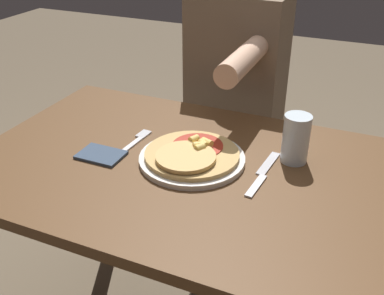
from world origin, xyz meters
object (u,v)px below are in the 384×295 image
(knife, at_px, (262,174))
(drinking_glass, at_px, (296,139))
(dining_table, at_px, (195,205))
(plate, at_px, (192,159))
(fork, at_px, (135,142))
(person_diner, at_px, (236,91))
(pizza, at_px, (192,154))

(knife, relative_size, drinking_glass, 1.74)
(dining_table, height_order, drinking_glass, drinking_glass)
(plate, relative_size, fork, 1.55)
(knife, bearing_deg, fork, 177.28)
(dining_table, bearing_deg, knife, 10.24)
(dining_table, xyz_separation_m, fork, (-0.20, 0.05, 0.12))
(plate, bearing_deg, person_diner, 96.74)
(pizza, bearing_deg, knife, 4.01)
(dining_table, height_order, person_diner, person_diner)
(person_diner, bearing_deg, drinking_glass, -55.76)
(plate, distance_m, fork, 0.19)
(fork, bearing_deg, person_diner, 77.26)
(pizza, distance_m, drinking_glass, 0.27)
(dining_table, bearing_deg, pizza, 135.20)
(plate, relative_size, knife, 1.23)
(knife, bearing_deg, drinking_glass, 61.43)
(dining_table, relative_size, knife, 5.23)
(dining_table, distance_m, person_diner, 0.59)
(pizza, relative_size, person_diner, 0.20)
(plate, bearing_deg, drinking_glass, 24.16)
(knife, bearing_deg, plate, -177.48)
(dining_table, xyz_separation_m, plate, (-0.02, 0.02, 0.13))
(dining_table, relative_size, drinking_glass, 9.09)
(pizza, bearing_deg, person_diner, 96.77)
(dining_table, bearing_deg, plate, 129.60)
(knife, xyz_separation_m, drinking_glass, (0.05, 0.10, 0.06))
(drinking_glass, bearing_deg, pizza, -154.81)
(dining_table, xyz_separation_m, knife, (0.17, 0.03, 0.12))
(dining_table, height_order, knife, knife)
(dining_table, relative_size, person_diner, 0.94)
(dining_table, distance_m, plate, 0.13)
(plate, bearing_deg, knife, 2.52)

